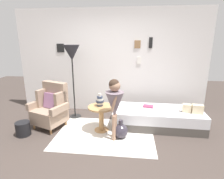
{
  "coord_description": "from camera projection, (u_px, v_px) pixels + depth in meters",
  "views": [
    {
      "loc": [
        0.56,
        -2.67,
        1.86
      ],
      "look_at": [
        0.15,
        0.95,
        0.85
      ],
      "focal_mm": 29.08,
      "sensor_mm": 36.0,
      "label": 1
    }
  ],
  "objects": [
    {
      "name": "daybed",
      "position": [
        157.0,
        118.0,
        3.97
      ],
      "size": [
        1.92,
        0.84,
        0.4
      ],
      "color": "#4C4742",
      "rests_on": "ground"
    },
    {
      "name": "person_child",
      "position": [
        115.0,
        102.0,
        3.3
      ],
      "size": [
        0.34,
        0.34,
        1.18
      ],
      "color": "#A37A60",
      "rests_on": "ground"
    },
    {
      "name": "demijohn_near",
      "position": [
        121.0,
        131.0,
        3.52
      ],
      "size": [
        0.29,
        0.29,
        0.37
      ],
      "color": "#332D38",
      "rests_on": "ground"
    },
    {
      "name": "magazine_basket",
      "position": [
        23.0,
        129.0,
        3.61
      ],
      "size": [
        0.28,
        0.28,
        0.28
      ],
      "primitive_type": "cylinder",
      "color": "black",
      "rests_on": "ground"
    },
    {
      "name": "rug",
      "position": [
        105.0,
        134.0,
        3.68
      ],
      "size": [
        1.93,
        1.41,
        0.01
      ],
      "primitive_type": "cube",
      "color": "silver",
      "rests_on": "ground"
    },
    {
      "name": "gallery_wall",
      "position": [
        111.0,
        62.0,
        4.63
      ],
      "size": [
        4.8,
        0.12,
        2.6
      ],
      "color": "silver",
      "rests_on": "ground"
    },
    {
      "name": "floor_lamp",
      "position": [
        72.0,
        56.0,
        4.12
      ],
      "size": [
        0.37,
        0.37,
        1.74
      ],
      "color": "black",
      "rests_on": "ground"
    },
    {
      "name": "vase_striped",
      "position": [
        100.0,
        101.0,
        3.7
      ],
      "size": [
        0.16,
        0.16,
        0.27
      ],
      "color": "#2D384C",
      "rests_on": "side_table"
    },
    {
      "name": "armchair",
      "position": [
        51.0,
        107.0,
        3.93
      ],
      "size": [
        0.88,
        0.77,
        0.97
      ],
      "color": "#9E7042",
      "rests_on": "ground"
    },
    {
      "name": "pillow_mid",
      "position": [
        187.0,
        108.0,
        3.74
      ],
      "size": [
        0.18,
        0.14,
        0.17
      ],
      "primitive_type": "cube",
      "rotation": [
        0.0,
        0.0,
        -0.14
      ],
      "color": "beige",
      "rests_on": "daybed"
    },
    {
      "name": "book_on_daybed",
      "position": [
        148.0,
        106.0,
        4.05
      ],
      "size": [
        0.25,
        0.2,
        0.03
      ],
      "primitive_type": "cube",
      "rotation": [
        0.0,
        0.0,
        -0.19
      ],
      "color": "#933759",
      "rests_on": "daybed"
    },
    {
      "name": "pillow_head",
      "position": [
        198.0,
        109.0,
        3.67
      ],
      "size": [
        0.23,
        0.15,
        0.19
      ],
      "primitive_type": "cube",
      "rotation": [
        0.0,
        0.0,
        -0.12
      ],
      "color": "beige",
      "rests_on": "daybed"
    },
    {
      "name": "side_table",
      "position": [
        101.0,
        114.0,
        3.73
      ],
      "size": [
        0.54,
        0.54,
        0.54
      ],
      "color": "tan",
      "rests_on": "ground"
    },
    {
      "name": "ground_plane",
      "position": [
        97.0,
        151.0,
        3.11
      ],
      "size": [
        12.0,
        12.0,
        0.0
      ],
      "primitive_type": "plane",
      "color": "#423833"
    }
  ]
}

